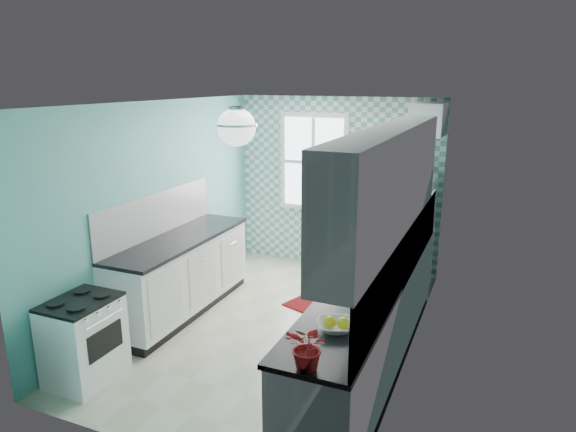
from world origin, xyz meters
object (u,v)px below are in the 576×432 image
at_px(fridge, 406,233).
at_px(sink, 397,245).
at_px(ceiling_light, 237,127).
at_px(fruit_bowl, 336,326).
at_px(microwave, 410,165).
at_px(potted_plant, 309,347).
at_px(stove, 84,339).

distance_m(fridge, sink, 1.15).
bearing_deg(fridge, ceiling_light, -111.95).
xyz_separation_m(sink, fruit_bowl, (-0.00, -2.20, 0.05)).
relative_size(fridge, microwave, 2.78).
xyz_separation_m(potted_plant, microwave, (-0.09, 3.91, 0.56)).
height_order(stove, potted_plant, potted_plant).
bearing_deg(fruit_bowl, sink, 89.90).
relative_size(fridge, fruit_bowl, 5.32).
relative_size(fridge, stove, 1.94).
height_order(ceiling_light, sink, ceiling_light).
distance_m(fruit_bowl, microwave, 3.40).
relative_size(stove, microwave, 1.44).
relative_size(fridge, potted_plant, 4.81).
bearing_deg(fruit_bowl, fridge, 91.55).
bearing_deg(microwave, sink, 98.52).
bearing_deg(sink, stove, -138.43).
relative_size(ceiling_light, stove, 0.45).
bearing_deg(fridge, microwave, 55.84).
bearing_deg(stove, potted_plant, -11.08).
bearing_deg(fridge, potted_plant, -87.36).
bearing_deg(fruit_bowl, stove, -177.76).
bearing_deg(stove, fruit_bowl, 2.46).
bearing_deg(potted_plant, fridge, 91.32).
relative_size(fruit_bowl, potted_plant, 0.91).
bearing_deg(stove, ceiling_light, 35.44).
height_order(potted_plant, microwave, microwave).
relative_size(sink, microwave, 0.98).
distance_m(fridge, microwave, 0.90).
xyz_separation_m(sink, potted_plant, (-0.00, -2.78, 0.17)).
xyz_separation_m(fruit_bowl, potted_plant, (0.00, -0.57, 0.12)).
bearing_deg(fridge, stove, -122.65).
xyz_separation_m(stove, sink, (2.40, 2.30, 0.52)).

